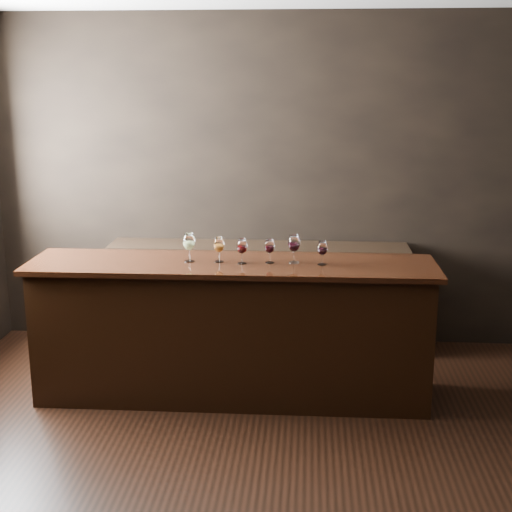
# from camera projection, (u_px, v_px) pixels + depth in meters

# --- Properties ---
(ground) EXTENTS (5.00, 5.00, 0.00)m
(ground) POSITION_uv_depth(u_px,v_px,m) (268.00, 472.00, 4.21)
(ground) COLOR black
(ground) RESTS_ON ground
(room_shell) EXTENTS (5.02, 4.52, 2.81)m
(room_shell) POSITION_uv_depth(u_px,v_px,m) (228.00, 164.00, 3.90)
(room_shell) COLOR black
(room_shell) RESTS_ON ground
(bar_counter) EXTENTS (2.78, 0.62, 0.97)m
(bar_counter) POSITION_uv_depth(u_px,v_px,m) (232.00, 333.00, 5.12)
(bar_counter) COLOR black
(bar_counter) RESTS_ON ground
(bar_top) EXTENTS (2.87, 0.69, 0.04)m
(bar_top) POSITION_uv_depth(u_px,v_px,m) (231.00, 265.00, 5.00)
(bar_top) COLOR black
(bar_top) RESTS_ON bar_counter
(back_bar_shelf) EXTENTS (2.51, 0.40, 0.90)m
(back_bar_shelf) POSITION_uv_depth(u_px,v_px,m) (258.00, 296.00, 6.08)
(back_bar_shelf) COLOR black
(back_bar_shelf) RESTS_ON ground
(glass_white) EXTENTS (0.09, 0.09, 0.20)m
(glass_white) POSITION_uv_depth(u_px,v_px,m) (189.00, 242.00, 4.99)
(glass_white) COLOR white
(glass_white) RESTS_ON bar_top
(glass_amber) EXTENTS (0.08, 0.08, 0.18)m
(glass_amber) POSITION_uv_depth(u_px,v_px,m) (219.00, 245.00, 4.98)
(glass_amber) COLOR white
(glass_amber) RESTS_ON bar_top
(glass_red_a) EXTENTS (0.08, 0.08, 0.18)m
(glass_red_a) POSITION_uv_depth(u_px,v_px,m) (242.00, 247.00, 4.94)
(glass_red_a) COLOR white
(glass_red_a) RESTS_ON bar_top
(glass_red_b) EXTENTS (0.07, 0.07, 0.17)m
(glass_red_b) POSITION_uv_depth(u_px,v_px,m) (270.00, 247.00, 4.96)
(glass_red_b) COLOR white
(glass_red_b) RESTS_ON bar_top
(glass_red_c) EXTENTS (0.09, 0.09, 0.20)m
(glass_red_c) POSITION_uv_depth(u_px,v_px,m) (294.00, 244.00, 4.96)
(glass_red_c) COLOR white
(glass_red_c) RESTS_ON bar_top
(glass_red_d) EXTENTS (0.07, 0.07, 0.17)m
(glass_red_d) POSITION_uv_depth(u_px,v_px,m) (322.00, 249.00, 4.90)
(glass_red_d) COLOR white
(glass_red_d) RESTS_ON bar_top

